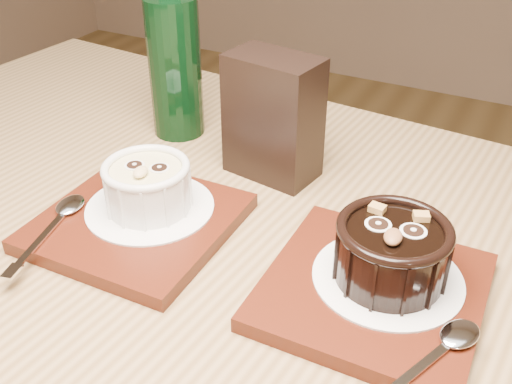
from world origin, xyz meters
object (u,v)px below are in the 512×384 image
at_px(table, 212,343).
at_px(ramekin_dark, 392,249).
at_px(condiment_stand, 273,117).
at_px(green_bottle, 175,62).
at_px(tray_left, 138,222).
at_px(ramekin_white, 147,184).
at_px(tray_right, 373,291).

height_order(table, ramekin_dark, ramekin_dark).
bearing_deg(ramekin_dark, table, -169.88).
relative_size(condiment_stand, green_bottle, 0.57).
relative_size(tray_left, condiment_stand, 1.29).
bearing_deg(green_bottle, ramekin_white, -64.77).
bearing_deg(table, ramekin_dark, 18.77).
bearing_deg(ramekin_white, ramekin_dark, -14.42).
relative_size(tray_right, ramekin_dark, 1.86).
height_order(tray_right, condiment_stand, condiment_stand).
bearing_deg(condiment_stand, ramekin_dark, -37.70).
height_order(tray_left, ramekin_white, ramekin_white).
relative_size(table, tray_left, 7.03).
bearing_deg(green_bottle, tray_left, -67.57).
height_order(tray_left, ramekin_dark, ramekin_dark).
relative_size(tray_left, ramekin_white, 2.07).
distance_m(table, ramekin_white, 0.17).
height_order(condiment_stand, green_bottle, green_bottle).
xyz_separation_m(ramekin_dark, condiment_stand, (-0.18, 0.14, 0.02)).
distance_m(table, tray_left, 0.14).
bearing_deg(condiment_stand, green_bottle, 166.10).
xyz_separation_m(tray_left, condiment_stand, (0.07, 0.16, 0.06)).
height_order(table, tray_left, tray_left).
distance_m(ramekin_white, green_bottle, 0.21).
distance_m(table, condiment_stand, 0.25).
bearing_deg(condiment_stand, table, -81.69).
distance_m(tray_left, tray_right, 0.24).
relative_size(tray_left, tray_right, 1.00).
bearing_deg(tray_right, table, -165.04).
bearing_deg(green_bottle, ramekin_dark, -27.91).
xyz_separation_m(ramekin_white, green_bottle, (-0.09, 0.18, 0.05)).
distance_m(tray_right, green_bottle, 0.39).
relative_size(table, ramekin_white, 14.52).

